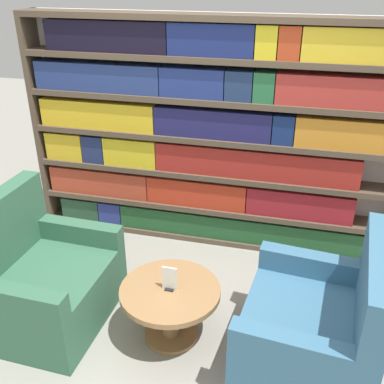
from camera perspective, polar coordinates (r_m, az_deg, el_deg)
name	(u,v)px	position (r m, az deg, el deg)	size (l,w,h in m)	color
ground_plane	(167,342)	(3.33, -3.24, -18.52)	(14.00, 14.00, 0.00)	gray
bookshelf	(208,137)	(3.99, 2.04, 7.04)	(3.34, 0.30, 2.04)	silver
armchair_left	(42,282)	(3.50, -18.48, -10.76)	(0.83, 0.96, 0.96)	#336047
armchair_right	(315,329)	(3.07, 15.39, -16.48)	(0.89, 1.02, 0.96)	#386684
coffee_table	(170,303)	(3.17, -2.77, -13.85)	(0.69, 0.69, 0.42)	olive
table_sign	(170,280)	(3.05, -2.85, -11.08)	(0.10, 0.06, 0.17)	black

